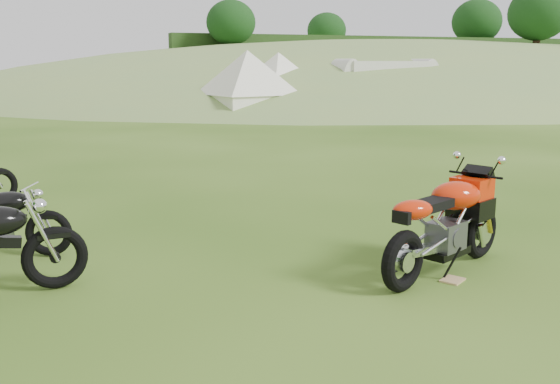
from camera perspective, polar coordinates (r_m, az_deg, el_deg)
name	(u,v)px	position (r m, az deg, el deg)	size (l,w,h in m)	color
ground	(315,275)	(6.90, 3.25, -7.57)	(120.00, 120.00, 0.00)	#2A4C10
hillside	(388,90)	(53.16, 9.82, 9.21)	(80.00, 64.00, 8.00)	#80974D
hedgerow	(388,90)	(53.16, 9.82, 9.21)	(36.00, 1.20, 8.60)	#1B3210
sport_motorcycle	(446,217)	(7.01, 14.93, -2.23)	(2.12, 0.53, 1.27)	red
plywood_board	(453,280)	(6.95, 15.50, -7.76)	(0.25, 0.20, 0.02)	tan
tent_mid	(248,84)	(26.50, -2.98, 9.81)	(3.12, 3.12, 2.71)	white
tent_right	(278,82)	(29.65, -0.14, 10.01)	(3.09, 3.09, 2.68)	white
caravan	(383,85)	(30.69, 9.43, 9.62)	(5.05, 2.26, 2.36)	silver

